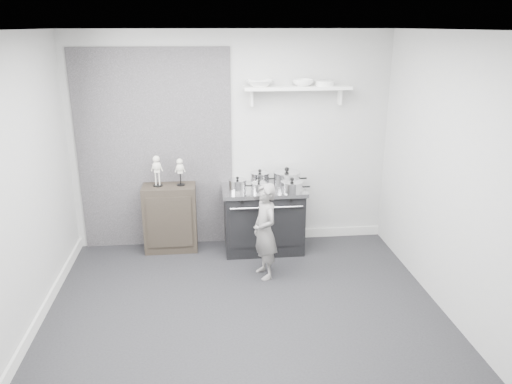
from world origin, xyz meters
TOP-DOWN VIEW (x-y plane):
  - ground at (0.00, 0.00)m, footprint 4.00×4.00m
  - room_shell at (-0.09, 0.15)m, footprint 4.02×3.62m
  - wall_shelf at (0.80, 1.68)m, footprint 1.30×0.26m
  - stove at (0.37, 1.48)m, footprint 1.03×0.64m
  - side_cabinet at (-0.80, 1.61)m, footprint 0.65×0.38m
  - child at (0.30, 0.75)m, footprint 0.37×0.46m
  - pot_front_left at (0.04, 1.37)m, footprint 0.30×0.22m
  - pot_back_left at (0.34, 1.62)m, footprint 0.33×0.25m
  - pot_back_right at (0.67, 1.57)m, footprint 0.43×0.34m
  - pot_front_right at (0.69, 1.28)m, footprint 0.36×0.27m
  - pot_front_center at (0.29, 1.30)m, footprint 0.27×0.18m
  - skeleton_full at (-0.93, 1.61)m, footprint 0.12×0.08m
  - skeleton_torso at (-0.65, 1.61)m, footprint 0.11×0.07m
  - bowl_large at (0.34, 1.67)m, footprint 0.33×0.33m
  - bowl_small at (0.87, 1.67)m, footprint 0.25×0.25m
  - plate_stack at (1.13, 1.67)m, footprint 0.24×0.24m

SIDE VIEW (x-z plane):
  - ground at x=0.00m, z-range 0.00..0.00m
  - stove at x=0.37m, z-range 0.00..0.83m
  - side_cabinet at x=-0.80m, z-range 0.00..0.85m
  - child at x=0.30m, z-range 0.00..1.11m
  - pot_front_center at x=0.29m, z-range 0.81..0.96m
  - pot_front_right at x=0.69m, z-range 0.80..0.99m
  - pot_front_left at x=0.04m, z-range 0.81..1.00m
  - pot_back_left at x=0.34m, z-range 0.80..1.01m
  - pot_back_right at x=0.67m, z-range 0.80..1.03m
  - skeleton_torso at x=-0.65m, z-range 0.85..1.24m
  - skeleton_full at x=-0.93m, z-range 0.85..1.29m
  - room_shell at x=-0.09m, z-range 0.28..2.99m
  - wall_shelf at x=0.80m, z-range 1.89..2.13m
  - plate_stack at x=1.13m, z-range 2.04..2.10m
  - bowl_small at x=0.87m, z-range 2.04..2.12m
  - bowl_large at x=0.34m, z-range 2.04..2.12m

